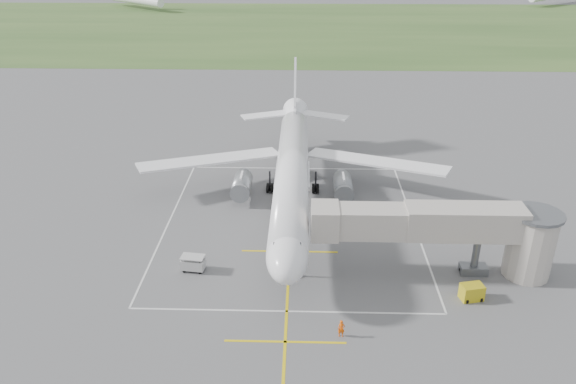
{
  "coord_description": "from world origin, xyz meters",
  "views": [
    {
      "loc": [
        1.27,
        -59.99,
        30.87
      ],
      "look_at": [
        -0.35,
        -4.0,
        4.0
      ],
      "focal_mm": 35.0,
      "sensor_mm": 36.0,
      "label": 1
    }
  ],
  "objects_px": {
    "jet_bridge": "(455,231)",
    "ramp_worker_wing": "(242,188)",
    "airliner": "(292,172)",
    "gpu_unit": "(472,292)",
    "baggage_cart": "(193,263)",
    "ramp_worker_nose": "(341,329)"
  },
  "relations": [
    {
      "from": "gpu_unit",
      "to": "jet_bridge",
      "type": "bearing_deg",
      "value": 90.84
    },
    {
      "from": "jet_bridge",
      "to": "ramp_worker_wing",
      "type": "relative_size",
      "value": 12.06
    },
    {
      "from": "airliner",
      "to": "ramp_worker_nose",
      "type": "relative_size",
      "value": 30.09
    },
    {
      "from": "ramp_worker_nose",
      "to": "ramp_worker_wing",
      "type": "xyz_separation_m",
      "value": [
        -10.93,
        26.33,
        0.19
      ]
    },
    {
      "from": "ramp_worker_wing",
      "to": "baggage_cart",
      "type": "bearing_deg",
      "value": 126.03
    },
    {
      "from": "airliner",
      "to": "ramp_worker_nose",
      "type": "height_order",
      "value": "airliner"
    },
    {
      "from": "gpu_unit",
      "to": "baggage_cart",
      "type": "bearing_deg",
      "value": 158.97
    },
    {
      "from": "jet_bridge",
      "to": "gpu_unit",
      "type": "xyz_separation_m",
      "value": [
        0.99,
        -4.2,
        -4.01
      ]
    },
    {
      "from": "baggage_cart",
      "to": "ramp_worker_nose",
      "type": "xyz_separation_m",
      "value": [
        13.98,
        -9.4,
        -0.03
      ]
    },
    {
      "from": "jet_bridge",
      "to": "gpu_unit",
      "type": "height_order",
      "value": "jet_bridge"
    },
    {
      "from": "airliner",
      "to": "ramp_worker_wing",
      "type": "bearing_deg",
      "value": 159.09
    },
    {
      "from": "baggage_cart",
      "to": "ramp_worker_wing",
      "type": "distance_m",
      "value": 17.21
    },
    {
      "from": "airliner",
      "to": "baggage_cart",
      "type": "bearing_deg",
      "value": -122.87
    },
    {
      "from": "gpu_unit",
      "to": "ramp_worker_nose",
      "type": "bearing_deg",
      "value": -168.17
    },
    {
      "from": "airliner",
      "to": "ramp_worker_wing",
      "type": "distance_m",
      "value": 7.6
    },
    {
      "from": "airliner",
      "to": "gpu_unit",
      "type": "xyz_separation_m",
      "value": [
        16.71,
        -18.45,
        -3.66
      ]
    },
    {
      "from": "baggage_cart",
      "to": "gpu_unit",
      "type": "bearing_deg",
      "value": -1.24
    },
    {
      "from": "jet_bridge",
      "to": "ramp_worker_wing",
      "type": "height_order",
      "value": "jet_bridge"
    },
    {
      "from": "airliner",
      "to": "ramp_worker_nose",
      "type": "distance_m",
      "value": 24.62
    },
    {
      "from": "gpu_unit",
      "to": "ramp_worker_nose",
      "type": "xyz_separation_m",
      "value": [
        -12.11,
        -5.47,
        0.04
      ]
    },
    {
      "from": "airliner",
      "to": "jet_bridge",
      "type": "height_order",
      "value": "airliner"
    },
    {
      "from": "airliner",
      "to": "jet_bridge",
      "type": "distance_m",
      "value": 21.22
    }
  ]
}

